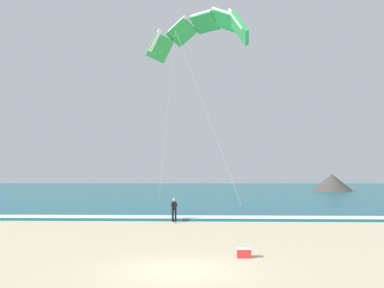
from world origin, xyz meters
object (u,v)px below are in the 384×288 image
Objects in this scene: surfboard at (174,222)px; cooler_box at (244,253)px; kitesurfer at (174,209)px; kite_primary at (201,30)px.

surfboard is 12.83m from cooler_box.
cooler_box is at bearing -72.63° from kitesurfer.
kitesurfer is 12.87m from cooler_box.
cooler_box reaches higher than surfboard.
kitesurfer is 0.11× the size of kite_primary.
surfboard is 0.91m from kitesurfer.
kitesurfer reaches higher than cooler_box.
kite_primary reaches higher than surfboard.
surfboard is at bearing -85.92° from kitesurfer.
surfboard is 0.84× the size of kitesurfer.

